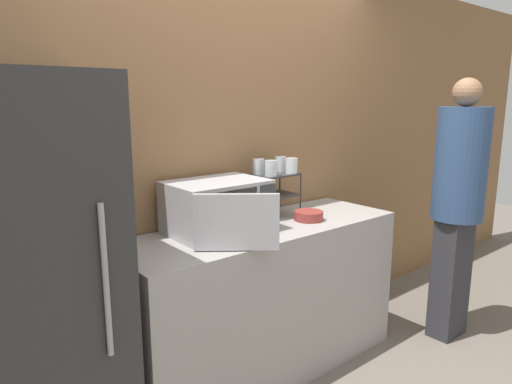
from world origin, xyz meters
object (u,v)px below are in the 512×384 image
(microwave, at_px, (218,207))
(glass_back_right, at_px, (280,164))
(glass_back_left, at_px, (258,166))
(person, at_px, (458,196))
(bowl, at_px, (309,216))
(glass_front_right, at_px, (291,166))
(refrigerator, at_px, (27,290))
(glass_front_left, at_px, (271,168))
(dish_rack, at_px, (275,186))

(microwave, distance_m, glass_back_right, 0.64)
(glass_back_left, relative_size, person, 0.05)
(person, bearing_deg, microwave, 159.88)
(glass_back_left, distance_m, bowl, 0.45)
(glass_front_right, bearing_deg, person, -31.62)
(glass_front_right, bearing_deg, refrigerator, -176.50)
(person, height_order, refrigerator, person)
(glass_back_right, height_order, person, person)
(glass_front_left, height_order, glass_back_left, same)
(glass_front_right, xyz_separation_m, glass_back_left, (-0.19, 0.11, 0.00))
(glass_back_right, distance_m, person, 1.26)
(glass_back_right, distance_m, bowl, 0.40)
(microwave, distance_m, bowl, 0.62)
(glass_back_left, relative_size, refrigerator, 0.05)
(glass_back_right, distance_m, refrigerator, 1.68)
(dish_rack, xyz_separation_m, person, (1.09, -0.67, -0.11))
(person, distance_m, refrigerator, 2.68)
(glass_back_left, xyz_separation_m, bowl, (0.19, -0.27, -0.30))
(microwave, relative_size, glass_front_right, 6.91)
(microwave, distance_m, person, 1.70)
(dish_rack, bearing_deg, glass_front_right, -29.73)
(microwave, xyz_separation_m, glass_back_right, (0.60, 0.14, 0.18))
(bowl, height_order, person, person)
(glass_front_left, bearing_deg, bowl, -42.28)
(glass_front_right, distance_m, person, 1.19)
(dish_rack, height_order, glass_back_right, glass_back_right)
(glass_front_left, xyz_separation_m, glass_back_right, (0.17, 0.11, 0.00))
(microwave, height_order, bowl, microwave)
(dish_rack, relative_size, glass_front_left, 2.88)
(dish_rack, distance_m, glass_back_left, 0.17)
(glass_front_left, xyz_separation_m, person, (1.17, -0.61, -0.23))
(person, bearing_deg, glass_back_left, 148.61)
(glass_back_right, bearing_deg, dish_rack, -148.78)
(bowl, relative_size, person, 0.10)
(person, bearing_deg, bowl, 155.55)
(dish_rack, relative_size, glass_front_right, 2.88)
(microwave, xyz_separation_m, person, (1.60, -0.58, -0.05))
(glass_front_right, xyz_separation_m, refrigerator, (-1.63, -0.10, -0.37))
(glass_front_right, height_order, bowl, glass_front_right)
(glass_back_left, height_order, bowl, glass_back_left)
(dish_rack, relative_size, glass_back_right, 2.88)
(bowl, bearing_deg, glass_front_right, 90.20)
(bowl, bearing_deg, glass_back_left, 124.84)
(microwave, bearing_deg, glass_back_right, 13.02)
(glass_front_right, bearing_deg, dish_rack, 150.27)
(dish_rack, height_order, glass_front_right, glass_front_right)
(glass_front_left, relative_size, refrigerator, 0.05)
(person, bearing_deg, refrigerator, 168.90)
(microwave, xyz_separation_m, glass_front_left, (0.42, 0.03, 0.18))
(glass_front_right, bearing_deg, glass_back_left, 149.90)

